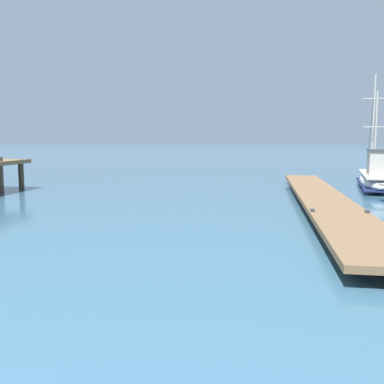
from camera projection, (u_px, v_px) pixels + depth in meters
The scene contains 2 objects.
floating_dock at pixel (322, 198), 17.35m from camera, with size 2.78×19.96×0.53m.
fishing_boat_2 at pixel (375, 177), 23.81m from camera, with size 2.18×8.84×6.32m.
Camera 1 is at (4.58, -1.18, 2.68)m, focal length 41.60 mm.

